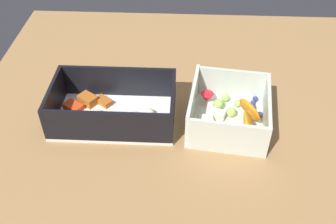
{
  "coord_description": "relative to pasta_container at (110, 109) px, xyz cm",
  "views": [
    {
      "loc": [
        0.5,
        -53.21,
        49.78
      ],
      "look_at": [
        -2.06,
        -1.11,
        4.0
      ],
      "focal_mm": 41.75,
      "sensor_mm": 36.0,
      "label": 1
    }
  ],
  "objects": [
    {
      "name": "candy_bar",
      "position": [
        18.4,
        12.05,
        -1.6
      ],
      "size": [
        7.16,
        2.9,
        1.2
      ],
      "primitive_type": "cube",
      "rotation": [
        0.0,
        0.0,
        -0.07
      ],
      "color": "#51197A",
      "rests_on": "table_surface"
    },
    {
      "name": "pasta_container",
      "position": [
        0.0,
        0.0,
        0.0
      ],
      "size": [
        21.73,
        13.06,
        6.83
      ],
      "rotation": [
        0.0,
        0.0,
        0.0
      ],
      "color": "white",
      "rests_on": "table_surface"
    },
    {
      "name": "fruit_bowl",
      "position": [
        20.82,
        -0.43,
        0.12
      ],
      "size": [
        15.25,
        16.72,
        6.49
      ],
      "rotation": [
        0.0,
        0.0,
        -0.13
      ],
      "color": "silver",
      "rests_on": "table_surface"
    },
    {
      "name": "table_surface",
      "position": [
        12.4,
        1.01,
        -3.2
      ],
      "size": [
        80.0,
        80.0,
        2.0
      ],
      "primitive_type": "cube",
      "color": "#9E7547",
      "rests_on": "ground"
    }
  ]
}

